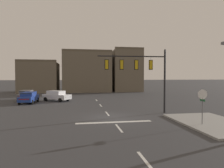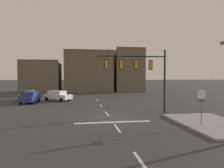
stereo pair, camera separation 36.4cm
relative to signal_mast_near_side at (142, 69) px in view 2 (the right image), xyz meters
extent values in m
plane|color=#353538|center=(-3.55, -1.61, -4.55)|extent=(400.00, 400.00, 0.00)
cube|color=gray|center=(4.12, -5.61, -4.48)|extent=(5.00, 8.00, 0.15)
cube|color=silver|center=(-3.55, -3.61, -4.55)|extent=(6.40, 0.50, 0.01)
cube|color=silver|center=(-3.55, -11.61, -4.55)|extent=(0.16, 2.40, 0.01)
cube|color=silver|center=(-3.55, -5.61, -4.55)|extent=(0.16, 2.40, 0.01)
cube|color=silver|center=(-3.55, 0.39, -4.55)|extent=(0.16, 2.40, 0.01)
cube|color=silver|center=(-3.55, 6.39, -4.55)|extent=(0.16, 2.40, 0.01)
cube|color=silver|center=(-3.55, 12.39, -4.55)|extent=(0.16, 2.40, 0.01)
cylinder|color=black|center=(2.46, -0.12, -1.29)|extent=(0.20, 0.20, 6.52)
cylinder|color=black|center=(-1.05, 0.03, 1.33)|extent=(7.03, 0.41, 0.12)
sphere|color=black|center=(2.46, -0.12, 2.02)|extent=(0.18, 0.18, 0.18)
cylinder|color=#56565B|center=(0.94, -0.05, 1.09)|extent=(0.03, 0.03, 0.35)
cube|color=gold|center=(0.94, -0.05, 0.47)|extent=(0.31, 0.25, 0.90)
sphere|color=red|center=(0.94, 0.08, 0.75)|extent=(0.20, 0.20, 0.20)
sphere|color=#2D2314|center=(0.94, 0.08, 0.47)|extent=(0.20, 0.20, 0.20)
sphere|color=black|center=(0.94, 0.08, 0.18)|extent=(0.20, 0.20, 0.20)
cube|color=black|center=(0.94, -0.07, 0.47)|extent=(0.42, 0.05, 1.02)
cylinder|color=#56565B|center=(-0.59, 0.01, 1.09)|extent=(0.03, 0.03, 0.35)
cube|color=gold|center=(-0.59, 0.01, 0.47)|extent=(0.31, 0.25, 0.90)
sphere|color=red|center=(-0.58, 0.14, 0.75)|extent=(0.20, 0.20, 0.20)
sphere|color=#2D2314|center=(-0.58, 0.14, 0.47)|extent=(0.20, 0.20, 0.20)
sphere|color=black|center=(-0.58, 0.14, 0.18)|extent=(0.20, 0.20, 0.20)
cube|color=black|center=(-0.59, -0.01, 0.47)|extent=(0.42, 0.05, 1.02)
cylinder|color=#56565B|center=(-2.12, 0.07, 1.09)|extent=(0.03, 0.03, 0.35)
cube|color=gold|center=(-2.12, 0.07, 0.47)|extent=(0.31, 0.25, 0.90)
sphere|color=red|center=(-2.11, 0.20, 0.75)|extent=(0.20, 0.20, 0.20)
sphere|color=#2D2314|center=(-2.11, 0.20, 0.47)|extent=(0.20, 0.20, 0.20)
sphere|color=black|center=(-2.11, 0.20, 0.18)|extent=(0.20, 0.20, 0.20)
cube|color=black|center=(-2.12, 0.05, 0.47)|extent=(0.42, 0.05, 1.02)
cylinder|color=#56565B|center=(-3.64, 0.14, 1.09)|extent=(0.03, 0.03, 0.35)
cube|color=gold|center=(-3.64, 0.14, 0.47)|extent=(0.31, 0.25, 0.90)
sphere|color=red|center=(-3.64, 0.27, 0.75)|extent=(0.20, 0.20, 0.20)
sphere|color=#2D2314|center=(-3.64, 0.27, 0.47)|extent=(0.20, 0.20, 0.20)
sphere|color=black|center=(-3.64, 0.27, 0.18)|extent=(0.20, 0.20, 0.20)
cube|color=black|center=(-3.64, 0.12, 0.47)|extent=(0.42, 0.05, 1.02)
cylinder|color=#56565B|center=(2.89, -6.06, -3.48)|extent=(0.06, 0.06, 2.15)
cylinder|color=white|center=(2.89, -6.06, -2.10)|extent=(0.76, 0.03, 0.76)
cylinder|color=#B21414|center=(2.89, -6.05, -2.10)|extent=(0.68, 0.03, 0.68)
cube|color=#19592D|center=(2.89, -6.06, -2.55)|extent=(0.02, 0.64, 0.16)
cube|color=navy|center=(-13.41, 10.42, -3.85)|extent=(2.11, 4.52, 0.70)
cube|color=navy|center=(-13.42, 10.27, -3.22)|extent=(1.77, 2.57, 0.56)
cube|color=#2D3842|center=(-13.37, 11.04, -3.24)|extent=(1.53, 0.36, 0.47)
cube|color=#2D3842|center=(-13.50, 9.11, -3.24)|extent=(1.53, 0.32, 0.46)
cylinder|color=black|center=(-14.15, 11.93, -4.23)|extent=(0.27, 0.65, 0.64)
cylinder|color=black|center=(-12.46, 11.81, -4.23)|extent=(0.27, 0.65, 0.64)
cylinder|color=black|center=(-14.36, 9.03, -4.23)|extent=(0.27, 0.65, 0.64)
cylinder|color=black|center=(-12.67, 8.91, -4.23)|extent=(0.27, 0.65, 0.64)
sphere|color=silver|center=(-13.83, 12.64, -3.80)|extent=(0.16, 0.16, 0.16)
sphere|color=silver|center=(-12.68, 12.56, -3.80)|extent=(0.16, 0.16, 0.16)
cube|color=maroon|center=(-13.57, 8.25, -3.77)|extent=(1.37, 0.14, 0.12)
cube|color=slate|center=(-14.61, 14.22, -3.85)|extent=(1.96, 4.46, 0.70)
cube|color=slate|center=(-14.62, 14.07, -3.22)|extent=(1.69, 2.52, 0.56)
cube|color=#2D3842|center=(-14.59, 14.83, -3.24)|extent=(1.53, 0.30, 0.47)
cube|color=#2D3842|center=(-14.66, 12.90, -3.24)|extent=(1.53, 0.27, 0.46)
cylinder|color=black|center=(-15.41, 15.70, -4.23)|extent=(0.24, 0.65, 0.64)
cylinder|color=black|center=(-13.71, 15.64, -4.23)|extent=(0.24, 0.65, 0.64)
cylinder|color=black|center=(-15.51, 12.80, -4.23)|extent=(0.24, 0.65, 0.64)
cylinder|color=black|center=(-13.81, 12.73, -4.23)|extent=(0.24, 0.65, 0.64)
sphere|color=silver|center=(-15.11, 16.42, -3.80)|extent=(0.16, 0.16, 0.16)
sphere|color=silver|center=(-13.96, 16.37, -3.80)|extent=(0.16, 0.16, 0.16)
cube|color=maroon|center=(-14.69, 12.04, -3.77)|extent=(1.37, 0.09, 0.12)
cube|color=silver|center=(-9.73, 12.21, -3.85)|extent=(4.61, 4.06, 0.70)
cube|color=silver|center=(-9.85, 12.30, -3.22)|extent=(2.93, 2.75, 0.56)
cube|color=#2D3842|center=(-9.23, 11.84, -3.24)|extent=(1.10, 1.37, 0.47)
cube|color=#2D3842|center=(-10.79, 12.99, -3.24)|extent=(1.08, 1.35, 0.46)
cylinder|color=black|center=(-8.06, 12.03, -4.23)|extent=(0.65, 0.56, 0.64)
cylinder|color=black|center=(-9.06, 10.66, -4.23)|extent=(0.65, 0.56, 0.64)
cylinder|color=black|center=(-10.39, 13.76, -4.23)|extent=(0.65, 0.56, 0.64)
cylinder|color=black|center=(-11.40, 12.39, -4.23)|extent=(0.65, 0.56, 0.64)
sphere|color=silver|center=(-7.63, 11.38, -3.80)|extent=(0.16, 0.16, 0.16)
sphere|color=silver|center=(-8.32, 10.45, -3.80)|extent=(0.16, 0.16, 0.16)
cube|color=maroon|center=(-11.48, 13.50, -3.77)|extent=(0.84, 1.12, 0.12)
cube|color=#665B4C|center=(-15.64, 32.00, -1.01)|extent=(8.77, 9.03, 7.09)
cube|color=brown|center=(-15.64, 27.79, 2.79)|extent=(8.77, 0.60, 0.50)
cube|color=#665B4C|center=(-4.21, 31.54, 0.25)|extent=(11.63, 8.10, 9.59)
cube|color=brown|center=(-4.21, 27.79, 5.29)|extent=(11.63, 0.60, 0.50)
cube|color=#665B4C|center=(5.89, 34.24, 0.63)|extent=(7.11, 13.51, 10.35)
cube|color=brown|center=(5.89, 27.79, 6.05)|extent=(7.11, 0.60, 0.50)
camera|label=1|loc=(-6.57, -20.27, -0.72)|focal=32.79mm
camera|label=2|loc=(-6.21, -20.33, -0.72)|focal=32.79mm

